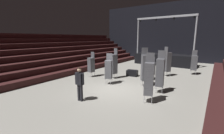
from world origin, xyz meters
TOP-DOWN VIEW (x-y plane):
  - ground_plane at (0.00, 0.00)m, footprint 22.00×30.00m
  - arena_end_wall at (0.00, 15.00)m, footprint 22.00×0.30m
  - bleacher_bank_left at (-8.00, 1.00)m, footprint 6.00×24.00m
  - stage_riser at (0.00, 11.07)m, footprint 6.79×2.65m
  - man_with_tie at (-0.40, -2.42)m, footprint 0.57×0.24m
  - chair_stack_front_left at (-0.92, 0.77)m, footprint 0.57×0.57m
  - chair_stack_front_right at (2.52, -0.59)m, footprint 0.55×0.55m
  - chair_stack_mid_left at (-3.31, 1.60)m, footprint 0.51×0.51m
  - chair_stack_mid_right at (1.14, 3.61)m, footprint 0.52×0.52m
  - chair_stack_mid_centre at (1.80, 5.38)m, footprint 0.62×0.62m
  - chair_stack_rear_left at (-1.48, 2.23)m, footprint 0.57×0.57m
  - chair_stack_rear_right at (3.57, 7.28)m, footprint 0.54×0.54m
  - chair_stack_rear_centre at (2.54, 1.08)m, footprint 0.50×0.50m
  - chair_stack_aisle_left at (1.34, 1.73)m, footprint 0.62×0.62m
  - equipment_road_case at (-0.62, 3.77)m, footprint 1.00×0.76m

SIDE VIEW (x-z plane):
  - ground_plane at x=0.00m, z-range -0.10..0.00m
  - equipment_road_case at x=-0.62m, z-range 0.00..0.49m
  - stage_riser at x=0.00m, z-range -2.04..3.49m
  - chair_stack_mid_right at x=1.14m, z-range 0.00..1.80m
  - man_with_tie at x=-0.40m, z-range 0.12..1.88m
  - chair_stack_mid_left at x=-3.31m, z-range 0.00..2.05m
  - chair_stack_front_left at x=-0.92m, z-range 0.00..2.14m
  - chair_stack_rear_right at x=3.57m, z-range 0.00..2.14m
  - chair_stack_rear_left at x=-1.48m, z-range 0.00..2.39m
  - chair_stack_front_right at x=2.52m, z-range 0.00..2.47m
  - chair_stack_mid_centre at x=1.80m, z-range 0.00..2.47m
  - chair_stack_rear_centre at x=2.54m, z-range 0.00..2.47m
  - chair_stack_aisle_left at x=1.34m, z-range 0.00..2.56m
  - bleacher_bank_left at x=-8.00m, z-range 0.00..3.60m
  - arena_end_wall at x=0.00m, z-range 0.00..8.00m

